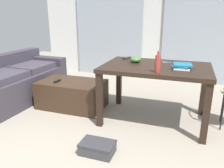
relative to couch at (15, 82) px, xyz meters
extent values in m
plane|color=gray|center=(1.87, -0.17, -0.31)|extent=(9.12, 9.12, 0.00)
cube|color=silver|center=(1.87, 2.13, 1.00)|extent=(5.13, 0.10, 2.61)
cube|color=#99A3AD|center=(0.89, 2.05, 0.81)|extent=(1.54, 0.03, 2.23)
cube|color=#99A3AD|center=(2.86, 2.05, 0.81)|extent=(1.54, 0.03, 2.23)
cube|color=#38333D|center=(0.03, 0.00, -0.08)|extent=(0.86, 1.78, 0.44)
cube|color=#38333D|center=(-0.27, 0.01, 0.28)|extent=(0.26, 1.76, 0.29)
cube|color=#38333D|center=(0.06, 0.78, 0.21)|extent=(0.81, 0.23, 0.15)
cube|color=#3E3944|center=(0.09, 0.34, 0.19)|extent=(0.58, 0.66, 0.10)
cube|color=#3E3944|center=(0.07, -0.34, 0.19)|extent=(0.58, 0.66, 0.10)
cube|color=#382619|center=(1.03, 0.05, -0.10)|extent=(0.97, 0.59, 0.41)
cube|color=black|center=(2.28, 0.01, 0.42)|extent=(1.33, 0.90, 0.05)
cube|color=black|center=(1.66, -0.39, 0.04)|extent=(0.07, 0.07, 0.70)
cube|color=black|center=(2.89, -0.39, 0.04)|extent=(0.07, 0.07, 0.70)
cube|color=black|center=(1.66, 0.41, 0.04)|extent=(0.07, 0.07, 0.70)
cube|color=black|center=(2.89, 0.41, 0.04)|extent=(0.07, 0.07, 0.70)
cylinder|color=black|center=(3.11, 0.00, -0.07)|extent=(0.02, 0.02, 0.46)
cylinder|color=black|center=(3.13, 0.25, -0.07)|extent=(0.02, 0.02, 0.46)
cylinder|color=#99332D|center=(2.34, -0.34, 0.54)|extent=(0.06, 0.06, 0.19)
cylinder|color=#99332D|center=(2.34, -0.34, 0.66)|extent=(0.03, 0.03, 0.04)
ellipsoid|color=#477033|center=(1.98, 0.11, 0.49)|extent=(0.15, 0.15, 0.08)
cube|color=silver|center=(2.59, -0.03, 0.45)|extent=(0.18, 0.26, 0.01)
cube|color=#1E668C|center=(2.58, -0.03, 0.47)|extent=(0.22, 0.25, 0.02)
cube|color=#1E668C|center=(2.60, -0.04, 0.49)|extent=(0.24, 0.23, 0.02)
cube|color=#232326|center=(1.81, 0.32, 0.46)|extent=(0.12, 0.16, 0.02)
cube|color=#9EA0A5|center=(2.37, 0.24, 0.45)|extent=(0.09, 0.02, 0.00)
torus|color=#3372B2|center=(2.43, 0.25, 0.45)|extent=(0.03, 0.03, 0.00)
cube|color=#9EA0A5|center=(2.37, 0.26, 0.45)|extent=(0.09, 0.04, 0.00)
torus|color=#3372B2|center=(2.43, 0.24, 0.45)|extent=(0.03, 0.03, 0.00)
cube|color=black|center=(0.84, -0.04, 0.11)|extent=(0.05, 0.14, 0.02)
cube|color=#38383D|center=(1.86, -0.96, -0.25)|extent=(0.34, 0.22, 0.10)
cube|color=#313135|center=(1.86, -0.96, -0.19)|extent=(0.35, 0.23, 0.02)
camera|label=1|loc=(2.66, -2.78, 1.07)|focal=35.87mm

